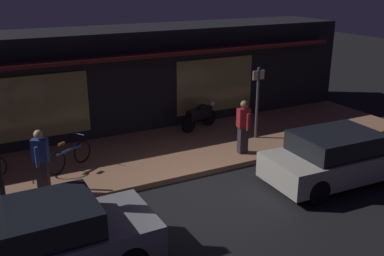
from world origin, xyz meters
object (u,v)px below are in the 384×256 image
object	(u,v)px
person_photographer	(41,160)
parked_car_near	(43,242)
motorcycle	(200,115)
sign_post	(257,99)
parked_car_far	(337,157)
person_bystander	(243,126)
bicycle_parked	(70,156)

from	to	relation	value
person_photographer	parked_car_near	size ratio (longest dim) A/B	0.41
motorcycle	person_photographer	distance (m)	6.41
sign_post	parked_car_near	distance (m)	8.67
person_photographer	motorcycle	bearing A→B (deg)	23.57
sign_post	parked_car_far	distance (m)	3.65
person_photographer	parked_car_far	size ratio (longest dim) A/B	0.40
person_bystander	parked_car_far	world-z (taller)	person_bystander
bicycle_parked	person_photographer	distance (m)	1.62
parked_car_near	person_photographer	bearing A→B (deg)	80.27
sign_post	parked_car_near	size ratio (longest dim) A/B	0.58
bicycle_parked	person_photographer	xyz separation A→B (m)	(-0.93, -1.21, 0.52)
motorcycle	person_bystander	bearing A→B (deg)	-88.86
motorcycle	parked_car_near	distance (m)	8.59
person_photographer	parked_car_far	distance (m)	7.71
sign_post	person_photographer	bearing A→B (deg)	-173.08
bicycle_parked	person_bystander	xyz separation A→B (m)	(4.99, -1.30, 0.52)
person_bystander	parked_car_near	xyz separation A→B (m)	(-6.46, -3.07, -0.32)
person_bystander	parked_car_far	distance (m)	2.93
person_photographer	person_bystander	size ratio (longest dim) A/B	1.00
motorcycle	parked_car_far	world-z (taller)	parked_car_far
person_bystander	sign_post	bearing A→B (deg)	38.77
motorcycle	person_bystander	size ratio (longest dim) A/B	0.98
parked_car_near	parked_car_far	world-z (taller)	same
person_photographer	parked_car_far	world-z (taller)	person_photographer
motorcycle	person_bystander	distance (m)	2.67
parked_car_near	parked_car_far	distance (m)	7.77
bicycle_parked	person_photographer	bearing A→B (deg)	-127.45
sign_post	bicycle_parked	bearing A→B (deg)	176.74
parked_car_far	person_photographer	bearing A→B (deg)	159.51
person_photographer	person_bystander	world-z (taller)	same
person_bystander	parked_car_near	size ratio (longest dim) A/B	0.41
bicycle_parked	parked_car_far	world-z (taller)	parked_car_far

